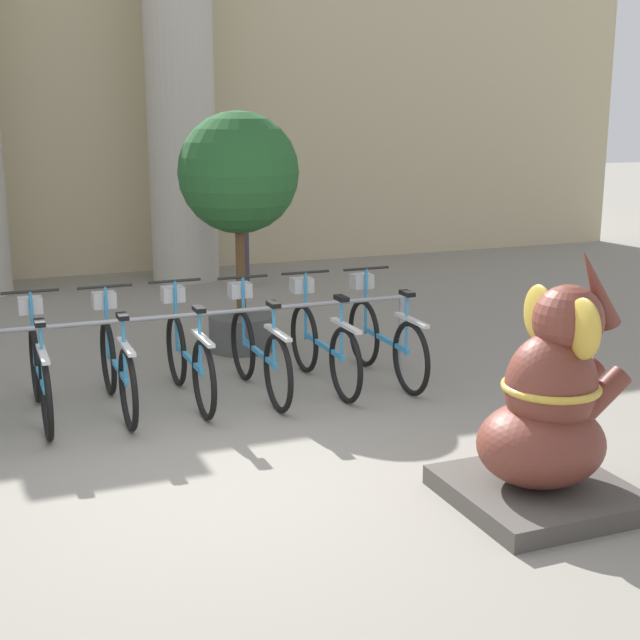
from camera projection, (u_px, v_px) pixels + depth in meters
The scene contains 13 objects.
ground_plane at pixel (233, 481), 6.19m from camera, with size 60.00×60.00×0.00m, color gray.
building_facade at pixel (65, 76), 13.27m from camera, with size 20.00×0.20×6.00m.
column_right at pixel (180, 102), 12.99m from camera, with size 1.25×1.25×5.16m.
bike_rack at pixel (149, 332), 7.74m from camera, with size 5.01×0.05×0.77m.
bicycle_2 at pixel (39, 371), 7.36m from camera, with size 0.48×1.69×1.01m.
bicycle_3 at pixel (117, 364), 7.58m from camera, with size 0.48×1.69×1.01m.
bicycle_4 at pixel (188, 356), 7.83m from camera, with size 0.48×1.69×1.01m.
bicycle_5 at pixel (258, 350), 8.01m from camera, with size 0.48×1.69×1.01m.
bicycle_6 at pixel (322, 343), 8.25m from camera, with size 0.48×1.69×1.01m.
bicycle_7 at pixel (384, 337), 8.46m from camera, with size 0.48×1.69×1.01m.
elephant_statue at pixel (548, 418), 5.73m from camera, with size 1.11×1.11×1.70m.
person_pedestrian at pixel (243, 213), 12.77m from camera, with size 0.23×0.47×1.77m.
potted_tree at pixel (239, 187), 9.20m from camera, with size 1.25×1.25×2.51m.
Camera 1 is at (-1.58, -5.58, 2.51)m, focal length 50.00 mm.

